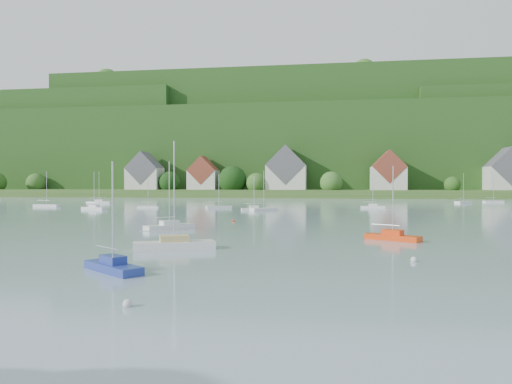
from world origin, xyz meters
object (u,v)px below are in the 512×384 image
at_px(near_sailboat_2, 174,244).
at_px(near_sailboat_5, 393,236).
at_px(near_sailboat_1, 113,265).
at_px(near_sailboat_3, 169,226).

relative_size(near_sailboat_2, near_sailboat_5, 1.25).
height_order(near_sailboat_1, near_sailboat_3, near_sailboat_3).
height_order(near_sailboat_2, near_sailboat_5, near_sailboat_2).
bearing_deg(near_sailboat_1, near_sailboat_2, 123.48).
relative_size(near_sailboat_1, near_sailboat_3, 0.84).
xyz_separation_m(near_sailboat_1, near_sailboat_2, (0.62, 9.92, 0.06)).
relative_size(near_sailboat_1, near_sailboat_5, 0.95).
bearing_deg(near_sailboat_2, near_sailboat_3, 87.06).
height_order(near_sailboat_3, near_sailboat_5, near_sailboat_3).
xyz_separation_m(near_sailboat_2, near_sailboat_5, (18.58, 9.05, -0.05)).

